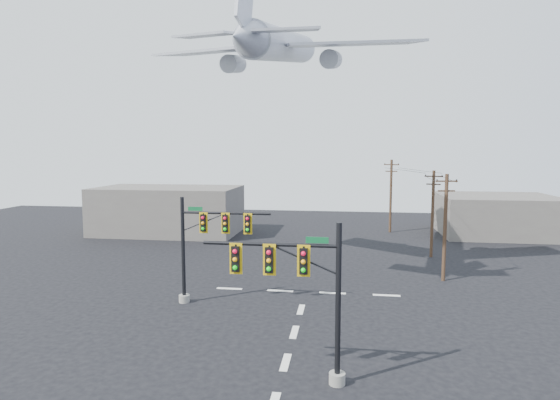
% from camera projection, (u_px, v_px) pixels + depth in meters
% --- Properties ---
extents(ground, '(120.00, 120.00, 0.00)m').
position_uv_depth(ground, '(286.00, 362.00, 23.78)').
color(ground, black).
rests_on(ground, ground).
extents(lane_markings, '(14.00, 21.20, 0.01)m').
position_uv_depth(lane_markings, '(297.00, 324.00, 29.03)').
color(lane_markings, silver).
rests_on(lane_markings, ground).
extents(signal_mast_near, '(6.63, 0.83, 7.55)m').
position_uv_depth(signal_mast_near, '(304.00, 294.00, 21.27)').
color(signal_mast_near, gray).
rests_on(signal_mast_near, ground).
extents(signal_mast_far, '(6.62, 0.83, 7.52)m').
position_uv_depth(signal_mast_far, '(204.00, 245.00, 32.46)').
color(signal_mast_far, gray).
rests_on(signal_mast_far, ground).
extents(utility_pole_a, '(1.77, 0.35, 8.84)m').
position_uv_depth(utility_pole_a, '(445.00, 225.00, 38.19)').
color(utility_pole_a, '#482C1F').
rests_on(utility_pole_a, ground).
extents(utility_pole_b, '(1.72, 0.68, 8.75)m').
position_uv_depth(utility_pole_b, '(433.00, 212.00, 46.77)').
color(utility_pole_b, '#482C1F').
rests_on(utility_pole_b, ground).
extents(utility_pole_c, '(1.93, 0.57, 9.53)m').
position_uv_depth(utility_pole_c, '(391.00, 194.00, 61.06)').
color(utility_pole_c, '#482C1F').
rests_on(utility_pole_c, ground).
extents(power_lines, '(4.51, 22.95, 0.34)m').
position_uv_depth(power_lines, '(419.00, 173.00, 49.20)').
color(power_lines, black).
extents(airliner, '(24.24, 25.60, 6.77)m').
position_uv_depth(airliner, '(281.00, 46.00, 40.40)').
color(airliner, '#B0B4BD').
extents(building_left, '(18.00, 10.00, 6.00)m').
position_uv_depth(building_left, '(168.00, 210.00, 60.73)').
color(building_left, '#605C54').
rests_on(building_left, ground).
extents(building_right, '(14.00, 12.00, 5.00)m').
position_uv_depth(building_right, '(497.00, 215.00, 59.78)').
color(building_right, '#605C54').
rests_on(building_right, ground).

